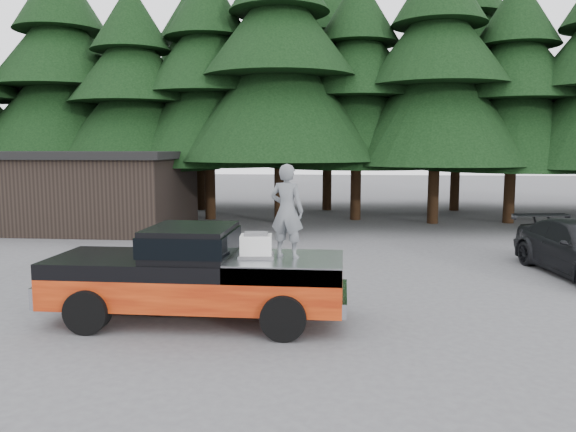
# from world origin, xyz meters

# --- Properties ---
(ground) EXTENTS (120.00, 120.00, 0.00)m
(ground) POSITION_xyz_m (0.00, 0.00, 0.00)
(ground) COLOR #4A4A4D
(ground) RESTS_ON ground
(pickup_truck) EXTENTS (6.00, 2.04, 1.33)m
(pickup_truck) POSITION_xyz_m (-0.95, -0.31, 0.67)
(pickup_truck) COLOR #D34412
(pickup_truck) RESTS_ON ground
(truck_cab) EXTENTS (1.66, 1.90, 0.59)m
(truck_cab) POSITION_xyz_m (-1.05, -0.31, 1.62)
(truck_cab) COLOR black
(truck_cab) RESTS_ON pickup_truck
(air_compressor) EXTENTS (0.66, 0.57, 0.42)m
(air_compressor) POSITION_xyz_m (0.25, -0.32, 1.54)
(air_compressor) COLOR silver
(air_compressor) RESTS_ON pickup_truck
(man_on_bed) EXTENTS (0.76, 0.60, 1.83)m
(man_on_bed) POSITION_xyz_m (0.85, -0.28, 2.25)
(man_on_bed) COLOR slate
(man_on_bed) RESTS_ON pickup_truck
(utility_building) EXTENTS (8.40, 6.40, 3.30)m
(utility_building) POSITION_xyz_m (-9.00, 12.00, 1.67)
(utility_building) COLOR black
(utility_building) RESTS_ON ground
(treeline) EXTENTS (60.15, 16.05, 17.50)m
(treeline) POSITION_xyz_m (0.42, 17.20, 7.72)
(treeline) COLOR black
(treeline) RESTS_ON ground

